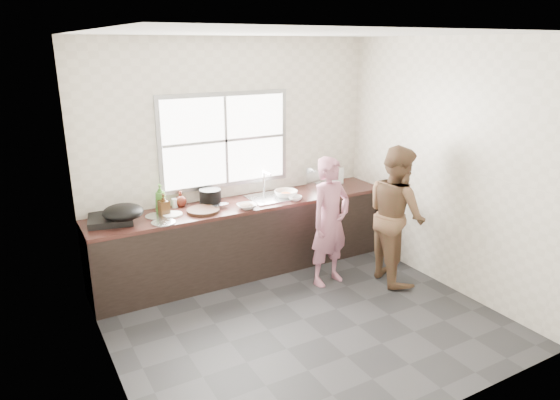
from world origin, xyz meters
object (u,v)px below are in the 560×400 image
woman (330,226)px  burner (110,219)px  wok (123,212)px  pot_lid_left (163,222)px  pot_lid_right (157,216)px  bottle_brown_tall (164,205)px  glass_jar (175,203)px  person_side (396,214)px  bottle_brown_short (181,200)px  black_pot (210,197)px  plate_food (173,214)px  dish_rack (325,179)px  bowl_mince (247,206)px  bottle_green (160,198)px  bowl_crabs (286,195)px  cutting_board (203,211)px  bowl_held (295,198)px

woman → burner: size_ratio=3.13×
wok → pot_lid_left: size_ratio=1.67×
woman → pot_lid_right: 1.88m
bottle_brown_tall → glass_jar: size_ratio=2.05×
person_side → pot_lid_right: (-2.42, 1.04, 0.08)m
woman → bottle_brown_tall: size_ratio=6.44×
person_side → glass_jar: bearing=72.0°
person_side → bottle_brown_short: person_side is taller
woman → bottle_brown_short: 1.70m
black_pot → burner: 1.12m
plate_food → dish_rack: bearing=0.1°
wok → pot_lid_left: wok is taller
dish_rack → pot_lid_left: 2.15m
bottle_brown_short → pot_lid_right: bearing=-147.8°
bowl_mince → pot_lid_left: (-0.95, 0.00, -0.02)m
person_side → bottle_green: person_side is taller
bowl_crabs → pot_lid_right: bearing=177.1°
bowl_mince → plate_food: (-0.79, 0.19, -0.02)m
black_pot → pot_lid_left: (-0.66, -0.34, -0.08)m
cutting_board → burner: 0.96m
woman → bowl_mince: (-0.77, 0.52, 0.20)m
bowl_mince → wok: wok is taller
cutting_board → bowl_crabs: bearing=1.3°
black_pot → plate_food: 0.53m
burner → glass_jar: bearing=10.7°
bowl_crabs → pot_lid_left: 1.55m
burner → pot_lid_right: burner is taller
person_side → cutting_board: 2.15m
black_pot → burner: size_ratio=0.56×
cutting_board → pot_lid_left: (-0.48, -0.12, -0.01)m
cutting_board → pot_lid_left: 0.50m
bowl_mince → bowl_held: 0.63m
bowl_crabs → pot_lid_left: bowl_crabs is taller
bottle_brown_tall → cutting_board: bearing=-18.0°
bottle_brown_tall → black_pot: bearing=9.2°
bowl_crabs → bowl_mince: bearing=-165.9°
bottle_green → pot_lid_left: bearing=-103.8°
person_side → bowl_mince: size_ratio=7.42×
black_pot → pot_lid_right: black_pot is taller
cutting_board → bottle_brown_tall: bottle_brown_tall is taller
pot_lid_left → bottle_brown_short: bearing=52.5°
bottle_brown_short → pot_lid_left: size_ratio=0.66×
person_side → black_pot: person_side is taller
bowl_mince → black_pot: (-0.29, 0.34, 0.06)m
woman → burner: (-2.18, 0.82, 0.21)m
person_side → bowl_crabs: person_side is taller
black_pot → plate_food: size_ratio=1.16×
black_pot → wok: 1.04m
glass_jar → burner: size_ratio=0.24×
person_side → bowl_mince: 1.68m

